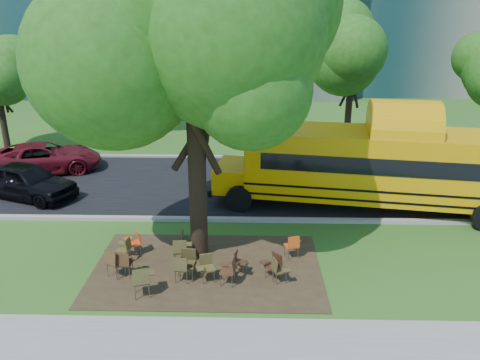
{
  "coord_description": "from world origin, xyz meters",
  "views": [
    {
      "loc": [
        2.33,
        -13.17,
        7.52
      ],
      "look_at": [
        1.91,
        3.86,
        1.36
      ],
      "focal_mm": 35.0,
      "sensor_mm": 36.0,
      "label": 1
    }
  ],
  "objects_px": {
    "chair_12": "(238,261)",
    "chair_7": "(278,269)",
    "chair_2": "(142,279)",
    "chair_14": "(274,263)",
    "chair_0": "(125,262)",
    "chair_5": "(206,265)",
    "chair_9": "(135,240)",
    "bg_car_red": "(44,158)",
    "chair_8": "(125,247)",
    "chair_11": "(181,249)",
    "chair_4": "(183,266)",
    "black_car": "(26,181)",
    "chair_10": "(186,237)",
    "main_tree": "(193,60)",
    "school_bus": "(394,166)",
    "chair_6": "(229,268)",
    "chair_3": "(187,261)",
    "chair_13": "(293,244)",
    "chair_1": "(115,261)"
  },
  "relations": [
    {
      "from": "chair_9",
      "to": "black_car",
      "type": "xyz_separation_m",
      "value": [
        -5.75,
        4.81,
        0.26
      ]
    },
    {
      "from": "chair_2",
      "to": "chair_3",
      "type": "relative_size",
      "value": 1.03
    },
    {
      "from": "chair_2",
      "to": "chair_8",
      "type": "xyz_separation_m",
      "value": [
        -0.99,
        2.0,
        -0.1
      ]
    },
    {
      "from": "chair_9",
      "to": "school_bus",
      "type": "bearing_deg",
      "value": -95.38
    },
    {
      "from": "chair_9",
      "to": "chair_10",
      "type": "distance_m",
      "value": 1.66
    },
    {
      "from": "chair_6",
      "to": "chair_11",
      "type": "relative_size",
      "value": 0.96
    },
    {
      "from": "chair_4",
      "to": "chair_13",
      "type": "relative_size",
      "value": 1.04
    },
    {
      "from": "school_bus",
      "to": "chair_4",
      "type": "xyz_separation_m",
      "value": [
        -7.56,
        -5.58,
        -1.31
      ]
    },
    {
      "from": "bg_car_red",
      "to": "chair_2",
      "type": "bearing_deg",
      "value": -166.02
    },
    {
      "from": "chair_8",
      "to": "chair_14",
      "type": "distance_m",
      "value": 4.75
    },
    {
      "from": "chair_12",
      "to": "chair_4",
      "type": "bearing_deg",
      "value": -56.84
    },
    {
      "from": "school_bus",
      "to": "black_car",
      "type": "xyz_separation_m",
      "value": [
        -15.09,
        0.9,
        -1.08
      ]
    },
    {
      "from": "main_tree",
      "to": "chair_11",
      "type": "height_order",
      "value": "main_tree"
    },
    {
      "from": "chair_2",
      "to": "chair_6",
      "type": "distance_m",
      "value": 2.48
    },
    {
      "from": "chair_7",
      "to": "chair_12",
      "type": "relative_size",
      "value": 1.0
    },
    {
      "from": "chair_2",
      "to": "chair_14",
      "type": "relative_size",
      "value": 1.17
    },
    {
      "from": "chair_6",
      "to": "chair_3",
      "type": "bearing_deg",
      "value": 86.72
    },
    {
      "from": "chair_3",
      "to": "chair_13",
      "type": "xyz_separation_m",
      "value": [
        3.23,
        1.26,
        -0.06
      ]
    },
    {
      "from": "chair_0",
      "to": "chair_12",
      "type": "relative_size",
      "value": 1.11
    },
    {
      "from": "chair_0",
      "to": "chair_5",
      "type": "height_order",
      "value": "chair_0"
    },
    {
      "from": "chair_4",
      "to": "chair_13",
      "type": "bearing_deg",
      "value": 30.93
    },
    {
      "from": "chair_0",
      "to": "chair_14",
      "type": "relative_size",
      "value": 1.04
    },
    {
      "from": "chair_4",
      "to": "black_car",
      "type": "relative_size",
      "value": 0.19
    },
    {
      "from": "chair_9",
      "to": "bg_car_red",
      "type": "bearing_deg",
      "value": 10.18
    },
    {
      "from": "school_bus",
      "to": "chair_1",
      "type": "bearing_deg",
      "value": -141.64
    },
    {
      "from": "chair_5",
      "to": "chair_1",
      "type": "bearing_deg",
      "value": -18.32
    },
    {
      "from": "chair_14",
      "to": "chair_8",
      "type": "bearing_deg",
      "value": 35.07
    },
    {
      "from": "chair_0",
      "to": "chair_11",
      "type": "bearing_deg",
      "value": 29.79
    },
    {
      "from": "chair_10",
      "to": "bg_car_red",
      "type": "xyz_separation_m",
      "value": [
        -8.06,
        7.83,
        0.24
      ]
    },
    {
      "from": "main_tree",
      "to": "school_bus",
      "type": "distance_m",
      "value": 9.32
    },
    {
      "from": "chair_1",
      "to": "chair_11",
      "type": "height_order",
      "value": "chair_1"
    },
    {
      "from": "chair_9",
      "to": "chair_11",
      "type": "height_order",
      "value": "chair_11"
    },
    {
      "from": "chair_13",
      "to": "chair_0",
      "type": "bearing_deg",
      "value": 175.56
    },
    {
      "from": "school_bus",
      "to": "chair_11",
      "type": "distance_m",
      "value": 9.08
    },
    {
      "from": "chair_3",
      "to": "chair_9",
      "type": "xyz_separation_m",
      "value": [
        -1.89,
        1.41,
        -0.07
      ]
    },
    {
      "from": "chair_4",
      "to": "black_car",
      "type": "bearing_deg",
      "value": 145.98
    },
    {
      "from": "chair_12",
      "to": "chair_13",
      "type": "height_order",
      "value": "chair_13"
    },
    {
      "from": "chair_12",
      "to": "chair_14",
      "type": "xyz_separation_m",
      "value": [
        1.05,
        -0.19,
        0.03
      ]
    },
    {
      "from": "main_tree",
      "to": "chair_1",
      "type": "relative_size",
      "value": 10.48
    },
    {
      "from": "chair_8",
      "to": "chair_11",
      "type": "bearing_deg",
      "value": -88.38
    },
    {
      "from": "chair_3",
      "to": "bg_car_red",
      "type": "xyz_separation_m",
      "value": [
        -8.31,
        9.55,
        0.17
      ]
    },
    {
      "from": "school_bus",
      "to": "chair_6",
      "type": "distance_m",
      "value": 8.48
    },
    {
      "from": "chair_9",
      "to": "chair_12",
      "type": "xyz_separation_m",
      "value": [
        3.4,
        -1.17,
        -0.03
      ]
    },
    {
      "from": "chair_0",
      "to": "chair_2",
      "type": "height_order",
      "value": "chair_2"
    },
    {
      "from": "chair_6",
      "to": "chair_1",
      "type": "bearing_deg",
      "value": 95.94
    },
    {
      "from": "chair_4",
      "to": "chair_10",
      "type": "height_order",
      "value": "chair_4"
    },
    {
      "from": "chair_12",
      "to": "chair_7",
      "type": "bearing_deg",
      "value": 85.6
    },
    {
      "from": "chair_1",
      "to": "chair_2",
      "type": "bearing_deg",
      "value": -14.58
    },
    {
      "from": "chair_6",
      "to": "chair_9",
      "type": "relative_size",
      "value": 1.07
    },
    {
      "from": "black_car",
      "to": "chair_9",
      "type": "bearing_deg",
      "value": -109.22
    }
  ]
}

